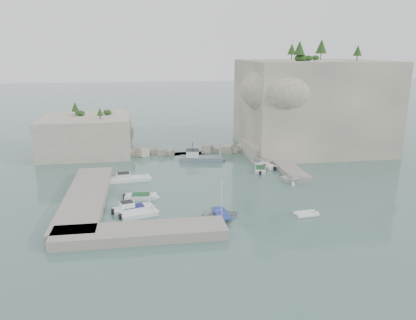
{
  "coord_description": "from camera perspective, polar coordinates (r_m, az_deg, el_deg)",
  "views": [
    {
      "loc": [
        -8.96,
        -51.82,
        19.05
      ],
      "look_at": [
        0.0,
        6.0,
        3.0
      ],
      "focal_mm": 35.0,
      "sensor_mm": 36.0,
      "label": 1
    }
  ],
  "objects": [
    {
      "name": "rowboat",
      "position": [
        48.04,
        1.88,
        -8.03
      ],
      "size": [
        4.68,
        3.55,
        0.91
      ],
      "primitive_type": "imported",
      "rotation": [
        0.0,
        0.0,
        1.67
      ],
      "color": "silver",
      "rests_on": "ground"
    },
    {
      "name": "ledge_east",
      "position": [
        68.37,
        10.73,
        -0.77
      ],
      "size": [
        3.0,
        16.0,
        0.8
      ],
      "primitive_type": "cube",
      "color": "#9E9689",
      "rests_on": "ground"
    },
    {
      "name": "tender_east_d",
      "position": [
        70.44,
        8.31,
        -0.52
      ],
      "size": [
        4.81,
        2.26,
        1.79
      ],
      "primitive_type": "imported",
      "rotation": [
        0.0,
        0.0,
        1.68
      ],
      "color": "silver",
      "rests_on": "ground"
    },
    {
      "name": "motorboat_a",
      "position": [
        61.87,
        -10.93,
        -2.88
      ],
      "size": [
        6.66,
        2.64,
        1.4
      ],
      "primitive_type": null,
      "rotation": [
        0.0,
        0.0,
        0.11
      ],
      "color": "white",
      "rests_on": "ground"
    },
    {
      "name": "inflatable_dinghy",
      "position": [
        49.85,
        13.62,
        -7.59
      ],
      "size": [
        3.05,
        1.68,
        0.44
      ],
      "primitive_type": null,
      "rotation": [
        0.0,
        0.0,
        0.09
      ],
      "color": "silver",
      "rests_on": "ground"
    },
    {
      "name": "cliff_east",
      "position": [
        82.04,
        14.33,
        7.48
      ],
      "size": [
        26.0,
        22.0,
        17.0
      ],
      "primitive_type": "cube",
      "color": "beige",
      "rests_on": "ground"
    },
    {
      "name": "tender_east_a",
      "position": [
        61.21,
        11.54,
        -3.11
      ],
      "size": [
        4.29,
        3.91,
        1.95
      ],
      "primitive_type": "imported",
      "rotation": [
        0.0,
        0.0,
        1.36
      ],
      "color": "white",
      "rests_on": "ground"
    },
    {
      "name": "vegetation",
      "position": [
        80.8,
        10.9,
        14.28
      ],
      "size": [
        53.48,
        13.88,
        13.4
      ],
      "color": "#1E4219",
      "rests_on": "ground"
    },
    {
      "name": "work_boat",
      "position": [
        71.28,
        -0.99,
        -0.16
      ],
      "size": [
        8.47,
        3.84,
        2.2
      ],
      "primitive_type": null,
      "rotation": [
        0.0,
        0.0,
        -0.18
      ],
      "color": "slate",
      "rests_on": "ground"
    },
    {
      "name": "motorboat_c",
      "position": [
        54.42,
        -9.41,
        -5.37
      ],
      "size": [
        4.67,
        2.07,
        0.7
      ],
      "primitive_type": null,
      "rotation": [
        0.0,
        0.0,
        -0.09
      ],
      "color": "silver",
      "rests_on": "ground"
    },
    {
      "name": "tender_east_c",
      "position": [
        68.54,
        8.1,
        -0.96
      ],
      "size": [
        3.29,
        5.31,
        0.7
      ],
      "primitive_type": null,
      "rotation": [
        0.0,
        0.0,
        1.93
      ],
      "color": "silver",
      "rests_on": "ground"
    },
    {
      "name": "ground",
      "position": [
        55.93,
        0.94,
        -4.58
      ],
      "size": [
        400.0,
        400.0,
        0.0
      ],
      "primitive_type": "plane",
      "color": "#496E66",
      "rests_on": "ground"
    },
    {
      "name": "tender_east_b",
      "position": [
        66.23,
        7.38,
        -1.51
      ],
      "size": [
        3.03,
        5.21,
        0.7
      ],
      "primitive_type": null,
      "rotation": [
        0.0,
        0.0,
        1.28
      ],
      "color": "silver",
      "rests_on": "ground"
    },
    {
      "name": "outcrop_west",
      "position": [
        79.15,
        -16.67,
        3.36
      ],
      "size": [
        16.0,
        14.0,
        7.0
      ],
      "primitive_type": "cube",
      "color": "beige",
      "rests_on": "ground"
    },
    {
      "name": "motorboat_e",
      "position": [
        49.05,
        -9.68,
        -7.75
      ],
      "size": [
        5.04,
        3.22,
        0.7
      ],
      "primitive_type": null,
      "rotation": [
        0.0,
        0.0,
        0.3
      ],
      "color": "white",
      "rests_on": "ground"
    },
    {
      "name": "quay_west",
      "position": [
        54.68,
        -16.79,
        -5.12
      ],
      "size": [
        5.0,
        24.0,
        1.1
      ],
      "primitive_type": "cube",
      "color": "#9E9689",
      "rests_on": "ground"
    },
    {
      "name": "rowboat_mast",
      "position": [
        47.08,
        1.91,
        -5.18
      ],
      "size": [
        0.1,
        0.1,
        4.2
      ],
      "primitive_type": "cylinder",
      "color": "white",
      "rests_on": "rowboat"
    },
    {
      "name": "motorboat_d",
      "position": [
        50.61,
        -10.49,
        -7.04
      ],
      "size": [
        5.43,
        2.9,
        1.4
      ],
      "primitive_type": null,
      "rotation": [
        0.0,
        0.0,
        0.27
      ],
      "color": "white",
      "rests_on": "ground"
    },
    {
      "name": "cliff_terrace",
      "position": [
        75.33,
        8.41,
        1.5
      ],
      "size": [
        8.0,
        10.0,
        2.5
      ],
      "primitive_type": "cube",
      "color": "beige",
      "rests_on": "ground"
    },
    {
      "name": "breakwater",
      "position": [
        76.48,
        -2.58,
        1.44
      ],
      "size": [
        28.0,
        3.0,
        1.4
      ],
      "primitive_type": "cube",
      "color": "beige",
      "rests_on": "ground"
    },
    {
      "name": "quay_south",
      "position": [
        43.47,
        -9.48,
        -10.07
      ],
      "size": [
        18.0,
        4.0,
        1.1
      ],
      "primitive_type": "cube",
      "color": "#9E9689",
      "rests_on": "ground"
    }
  ]
}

